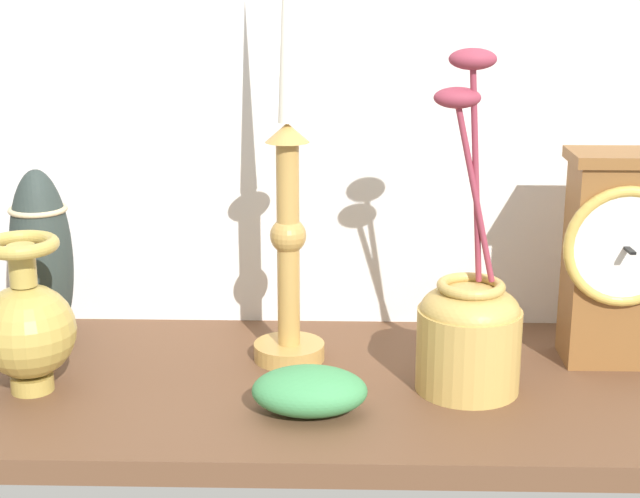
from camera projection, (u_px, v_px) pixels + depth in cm
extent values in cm
cube|color=brown|center=(335.00, 390.00, 101.74)|extent=(100.00, 36.00, 2.40)
cube|color=silver|center=(338.00, 45.00, 110.28)|extent=(120.00, 2.00, 65.00)
cube|color=brown|center=(614.00, 264.00, 103.78)|extent=(9.60, 6.73, 21.59)
cube|color=brown|center=(623.00, 157.00, 100.65)|extent=(10.76, 7.54, 1.20)
torus|color=gold|center=(626.00, 247.00, 99.36)|extent=(12.66, 1.15, 12.66)
cylinder|color=silver|center=(626.00, 247.00, 99.26)|extent=(10.59, 0.40, 10.59)
cube|color=black|center=(627.00, 248.00, 98.98)|extent=(0.79, 4.05, 0.30)
cylinder|color=#B78C46|center=(289.00, 351.00, 106.58)|extent=(7.66, 7.66, 1.80)
cylinder|color=#B78C46|center=(288.00, 246.00, 103.32)|extent=(2.40, 2.40, 21.93)
sphere|color=#B78C46|center=(288.00, 236.00, 103.02)|extent=(3.84, 3.84, 3.84)
cone|color=#B78C46|center=(287.00, 132.00, 100.04)|extent=(4.58, 4.58, 2.00)
cone|color=silver|center=(286.00, 12.00, 96.78)|extent=(1.83, 1.83, 21.77)
cylinder|color=#AF9544|center=(32.00, 383.00, 98.66)|extent=(4.26, 4.26, 1.60)
sphere|color=#AF9544|center=(28.00, 331.00, 97.14)|extent=(9.47, 9.47, 9.47)
cylinder|color=#AF9544|center=(22.00, 265.00, 95.28)|extent=(2.65, 2.65, 4.12)
torus|color=#AF9544|center=(20.00, 245.00, 94.71)|extent=(7.39, 7.39, 1.33)
cylinder|color=tan|center=(468.00, 350.00, 98.09)|extent=(10.38, 10.38, 8.41)
ellipsoid|color=tan|center=(470.00, 310.00, 96.93)|extent=(9.86, 9.86, 4.93)
torus|color=tan|center=(471.00, 286.00, 96.26)|extent=(6.74, 6.74, 1.03)
cylinder|color=#943447|center=(475.00, 194.00, 93.72)|extent=(4.83, 2.21, 18.09)
ellipsoid|color=#943447|center=(457.00, 98.00, 90.48)|extent=(4.40, 2.80, 2.00)
cylinder|color=#943447|center=(476.00, 176.00, 93.23)|extent=(2.45, 3.32, 21.91)
ellipsoid|color=#943447|center=(473.00, 59.00, 88.93)|extent=(4.40, 2.80, 2.00)
ellipsoid|color=#2A3531|center=(42.00, 259.00, 108.15)|extent=(6.75, 6.75, 20.08)
torus|color=#CCB78C|center=(38.00, 209.00, 106.61)|extent=(6.33, 6.33, 0.60)
ellipsoid|color=#408D51|center=(310.00, 391.00, 93.33)|extent=(11.03, 7.72, 4.44)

